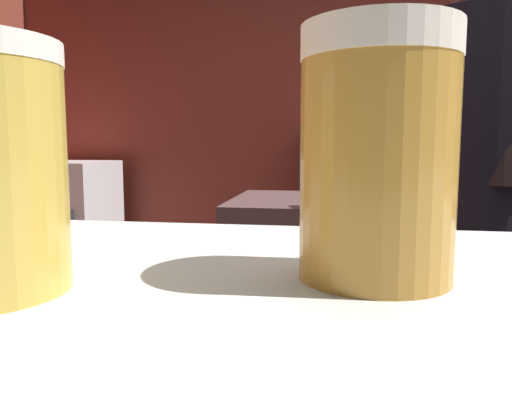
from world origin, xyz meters
TOP-DOWN VIEW (x-y plane):
  - wall_back at (0.00, 2.20)m, footprint 5.20×0.10m
  - back_shelf at (-0.15, 1.92)m, footprint 0.76×0.36m
  - mini_fridge at (-2.06, 1.75)m, footprint 0.57×0.58m
  - bartender at (0.07, 0.20)m, footprint 0.50×0.55m
  - mixing_bowl at (-0.10, 0.73)m, footprint 0.18×0.18m
  - pint_glass_far at (-0.29, -0.94)m, footprint 0.08×0.08m
  - bottle_vinegar at (-0.01, 2.00)m, footprint 0.05×0.05m
  - bottle_olive_oil at (-0.02, 1.87)m, footprint 0.07×0.07m
  - bottle_hot_sauce at (0.15, 1.90)m, footprint 0.06×0.06m
  - bottle_soy at (-0.32, 1.95)m, footprint 0.06×0.06m

SIDE VIEW (x-z plane):
  - mini_fridge at x=-2.06m, z-range 0.00..1.01m
  - back_shelf at x=-0.15m, z-range 0.00..1.23m
  - mixing_bowl at x=-0.10m, z-range 0.92..0.97m
  - bartender at x=0.07m, z-range 0.14..1.82m
  - pint_glass_far at x=-0.29m, z-range 1.06..1.20m
  - bottle_soy at x=-0.32m, z-range 1.21..1.39m
  - bottle_olive_oil at x=-0.02m, z-range 1.21..1.41m
  - bottle_hot_sauce at x=0.15m, z-range 1.21..1.43m
  - bottle_vinegar at x=-0.01m, z-range 1.20..1.46m
  - wall_back at x=0.00m, z-range 0.00..2.70m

